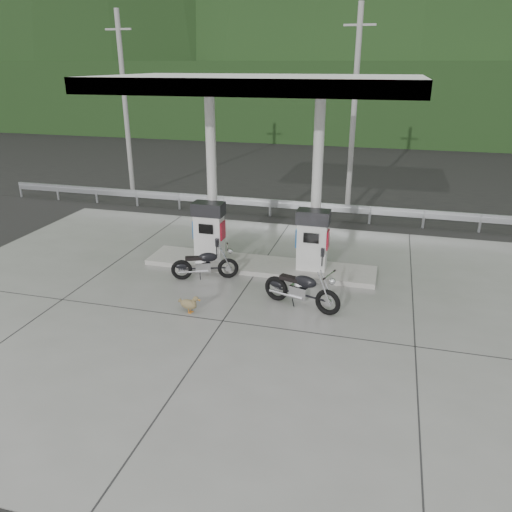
% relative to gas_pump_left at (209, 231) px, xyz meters
% --- Properties ---
extents(ground, '(160.00, 160.00, 0.00)m').
position_rel_gas_pump_left_xyz_m(ground, '(1.60, -2.50, -1.07)').
color(ground, black).
rests_on(ground, ground).
extents(forecourt_apron, '(18.00, 14.00, 0.02)m').
position_rel_gas_pump_left_xyz_m(forecourt_apron, '(1.60, -2.50, -1.06)').
color(forecourt_apron, slate).
rests_on(forecourt_apron, ground).
extents(pump_island, '(7.00, 1.40, 0.15)m').
position_rel_gas_pump_left_xyz_m(pump_island, '(1.60, 0.00, -0.98)').
color(pump_island, gray).
rests_on(pump_island, forecourt_apron).
extents(gas_pump_left, '(0.95, 0.55, 1.80)m').
position_rel_gas_pump_left_xyz_m(gas_pump_left, '(0.00, 0.00, 0.00)').
color(gas_pump_left, silver).
rests_on(gas_pump_left, pump_island).
extents(gas_pump_right, '(0.95, 0.55, 1.80)m').
position_rel_gas_pump_left_xyz_m(gas_pump_right, '(3.20, 0.00, 0.00)').
color(gas_pump_right, silver).
rests_on(gas_pump_right, pump_island).
extents(canopy_column_left, '(0.30, 0.30, 5.00)m').
position_rel_gas_pump_left_xyz_m(canopy_column_left, '(0.00, 0.40, 1.60)').
color(canopy_column_left, silver).
rests_on(canopy_column_left, pump_island).
extents(canopy_column_right, '(0.30, 0.30, 5.00)m').
position_rel_gas_pump_left_xyz_m(canopy_column_right, '(3.20, 0.40, 1.60)').
color(canopy_column_right, silver).
rests_on(canopy_column_right, pump_island).
extents(canopy_roof, '(8.50, 5.00, 0.40)m').
position_rel_gas_pump_left_xyz_m(canopy_roof, '(1.60, 0.00, 4.30)').
color(canopy_roof, silver).
rests_on(canopy_roof, canopy_column_left).
extents(guardrail, '(26.00, 0.16, 1.42)m').
position_rel_gas_pump_left_xyz_m(guardrail, '(1.60, 5.50, -0.36)').
color(guardrail, '#A2A5AA').
rests_on(guardrail, ground).
extents(road, '(60.00, 7.00, 0.01)m').
position_rel_gas_pump_left_xyz_m(road, '(1.60, 9.00, -1.07)').
color(road, black).
rests_on(road, ground).
extents(utility_pole_a, '(0.22, 0.22, 8.00)m').
position_rel_gas_pump_left_xyz_m(utility_pole_a, '(-6.40, 7.00, 2.93)').
color(utility_pole_a, gray).
rests_on(utility_pole_a, ground).
extents(utility_pole_b, '(0.22, 0.22, 8.00)m').
position_rel_gas_pump_left_xyz_m(utility_pole_b, '(3.60, 7.00, 2.93)').
color(utility_pole_b, gray).
rests_on(utility_pole_b, ground).
extents(tree_band, '(80.00, 6.00, 6.00)m').
position_rel_gas_pump_left_xyz_m(tree_band, '(1.60, 27.50, 1.93)').
color(tree_band, black).
rests_on(tree_band, ground).
extents(forested_hills, '(100.00, 40.00, 140.00)m').
position_rel_gas_pump_left_xyz_m(forested_hills, '(1.60, 57.50, -1.07)').
color(forested_hills, black).
rests_on(forested_hills, ground).
extents(motorcycle_left, '(1.90, 1.17, 0.86)m').
position_rel_gas_pump_left_xyz_m(motorcycle_left, '(0.28, -1.19, -0.62)').
color(motorcycle_left, black).
rests_on(motorcycle_left, forecourt_apron).
extents(motorcycle_right, '(2.12, 1.24, 0.96)m').
position_rel_gas_pump_left_xyz_m(motorcycle_right, '(3.30, -2.25, -0.57)').
color(motorcycle_right, black).
rests_on(motorcycle_right, forecourt_apron).
extents(duck, '(0.59, 0.28, 0.41)m').
position_rel_gas_pump_left_xyz_m(duck, '(0.62, -3.27, -0.84)').
color(duck, brown).
rests_on(duck, forecourt_apron).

